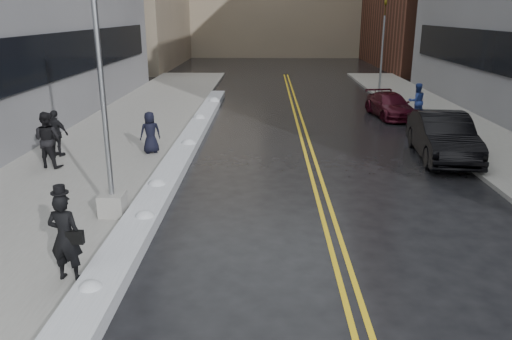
# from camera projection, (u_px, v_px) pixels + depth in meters

# --- Properties ---
(ground) EXTENTS (160.00, 160.00, 0.00)m
(ground) POSITION_uv_depth(u_px,v_px,m) (231.00, 256.00, 11.49)
(ground) COLOR black
(ground) RESTS_ON ground
(sidewalk_west) EXTENTS (5.50, 50.00, 0.15)m
(sidewalk_west) POSITION_uv_depth(u_px,v_px,m) (112.00, 143.00, 21.11)
(sidewalk_west) COLOR gray
(sidewalk_west) RESTS_ON ground
(sidewalk_east) EXTENTS (4.00, 50.00, 0.15)m
(sidewalk_east) POSITION_uv_depth(u_px,v_px,m) (487.00, 145.00, 20.79)
(sidewalk_east) COLOR gray
(sidewalk_east) RESTS_ON ground
(lane_line_left) EXTENTS (0.12, 50.00, 0.01)m
(lane_line_left) POSITION_uv_depth(u_px,v_px,m) (303.00, 145.00, 20.97)
(lane_line_left) COLOR gold
(lane_line_left) RESTS_ON ground
(lane_line_right) EXTENTS (0.12, 50.00, 0.01)m
(lane_line_right) POSITION_uv_depth(u_px,v_px,m) (310.00, 145.00, 20.96)
(lane_line_right) COLOR gold
(lane_line_right) RESTS_ON ground
(snow_ridge) EXTENTS (0.90, 30.00, 0.34)m
(snow_ridge) POSITION_uv_depth(u_px,v_px,m) (182.00, 154.00, 19.11)
(snow_ridge) COLOR silver
(snow_ridge) RESTS_ON ground
(lamppost) EXTENTS (0.65, 0.65, 7.62)m
(lamppost) POSITION_uv_depth(u_px,v_px,m) (106.00, 128.00, 12.70)
(lamppost) COLOR gray
(lamppost) RESTS_ON sidewalk_west
(fire_hydrant) EXTENTS (0.26, 0.26, 0.73)m
(fire_hydrant) POSITION_uv_depth(u_px,v_px,m) (464.00, 134.00, 20.67)
(fire_hydrant) COLOR maroon
(fire_hydrant) RESTS_ON sidewalk_east
(traffic_signal) EXTENTS (0.16, 0.20, 6.00)m
(traffic_signal) POSITION_uv_depth(u_px,v_px,m) (383.00, 43.00, 33.16)
(traffic_signal) COLOR gray
(traffic_signal) RESTS_ON sidewalk_east
(pedestrian_fedora) EXTENTS (0.72, 0.51, 1.86)m
(pedestrian_fedora) POSITION_uv_depth(u_px,v_px,m) (65.00, 237.00, 9.93)
(pedestrian_fedora) COLOR black
(pedestrian_fedora) RESTS_ON sidewalk_west
(pedestrian_b) EXTENTS (1.11, 0.95, 1.97)m
(pedestrian_b) POSITION_uv_depth(u_px,v_px,m) (48.00, 140.00, 17.28)
(pedestrian_b) COLOR black
(pedestrian_b) RESTS_ON sidewalk_west
(pedestrian_c) EXTENTS (0.93, 0.79, 1.61)m
(pedestrian_c) POSITION_uv_depth(u_px,v_px,m) (150.00, 132.00, 19.11)
(pedestrian_c) COLOR black
(pedestrian_c) RESTS_ON sidewalk_west
(pedestrian_d) EXTENTS (1.11, 0.71, 1.75)m
(pedestrian_d) POSITION_uv_depth(u_px,v_px,m) (56.00, 133.00, 18.65)
(pedestrian_d) COLOR black
(pedestrian_d) RESTS_ON sidewalk_west
(pedestrian_east) EXTENTS (0.98, 0.82, 1.80)m
(pedestrian_east) POSITION_uv_depth(u_px,v_px,m) (417.00, 101.00, 25.26)
(pedestrian_east) COLOR navy
(pedestrian_east) RESTS_ON sidewalk_east
(car_black) EXTENTS (2.26, 5.35, 1.72)m
(car_black) POSITION_uv_depth(u_px,v_px,m) (443.00, 136.00, 18.93)
(car_black) COLOR black
(car_black) RESTS_ON ground
(car_maroon) EXTENTS (2.24, 4.48, 1.25)m
(car_maroon) POSITION_uv_depth(u_px,v_px,m) (390.00, 105.00, 26.53)
(car_maroon) COLOR #380815
(car_maroon) RESTS_ON ground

